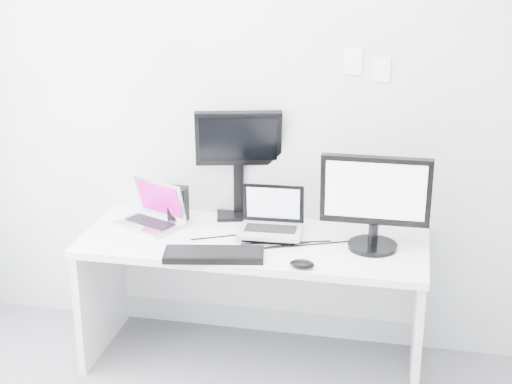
% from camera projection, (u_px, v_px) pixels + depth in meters
% --- Properties ---
extents(back_wall, '(3.60, 0.00, 3.60)m').
position_uv_depth(back_wall, '(266.00, 108.00, 4.11)').
color(back_wall, silver).
rests_on(back_wall, ground).
extents(desk, '(1.80, 0.70, 0.73)m').
position_uv_depth(desk, '(253.00, 302.00, 4.11)').
color(desk, white).
rests_on(desk, ground).
extents(macbook, '(0.41, 0.37, 0.25)m').
position_uv_depth(macbook, '(147.00, 205.00, 4.12)').
color(macbook, '#AFAFB3').
rests_on(macbook, desk).
extents(speaker, '(0.11, 0.11, 0.20)m').
position_uv_depth(speaker, '(178.00, 204.00, 4.20)').
color(speaker, black).
rests_on(speaker, desk).
extents(dell_laptop, '(0.34, 0.27, 0.27)m').
position_uv_depth(dell_laptop, '(270.00, 213.00, 3.96)').
color(dell_laptop, '#ACAEB3').
rests_on(dell_laptop, desk).
extents(rear_monitor, '(0.49, 0.28, 0.64)m').
position_uv_depth(rear_monitor, '(238.00, 162.00, 4.20)').
color(rear_monitor, black).
rests_on(rear_monitor, desk).
extents(samsung_monitor, '(0.55, 0.25, 0.50)m').
position_uv_depth(samsung_monitor, '(375.00, 202.00, 3.80)').
color(samsung_monitor, black).
rests_on(samsung_monitor, desk).
extents(keyboard, '(0.51, 0.26, 0.03)m').
position_uv_depth(keyboard, '(214.00, 255.00, 3.76)').
color(keyboard, black).
rests_on(keyboard, desk).
extents(mouse, '(0.12, 0.08, 0.04)m').
position_uv_depth(mouse, '(302.00, 264.00, 3.65)').
color(mouse, black).
rests_on(mouse, desk).
extents(wall_note_0, '(0.10, 0.00, 0.14)m').
position_uv_depth(wall_note_0, '(352.00, 61.00, 3.93)').
color(wall_note_0, white).
rests_on(wall_note_0, back_wall).
extents(wall_note_1, '(0.09, 0.00, 0.13)m').
position_uv_depth(wall_note_1, '(381.00, 70.00, 3.91)').
color(wall_note_1, white).
rests_on(wall_note_1, back_wall).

